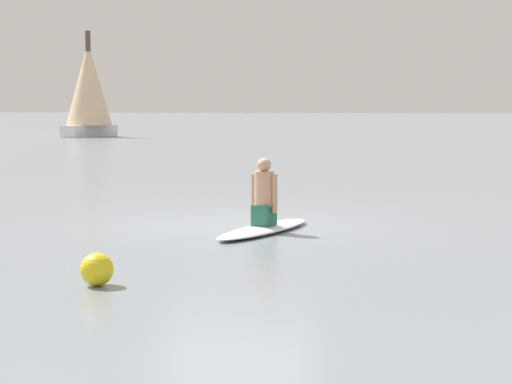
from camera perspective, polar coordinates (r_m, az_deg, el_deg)
The scene contains 5 objects.
ground_plane at distance 15.14m, azimuth -1.26°, elevation -2.05°, with size 400.00×400.00×0.00m, color gray.
surfboard at distance 14.24m, azimuth 0.50°, elevation -2.30°, with size 2.70×0.62×0.11m, color white.
person_paddler at distance 14.18m, azimuth 0.50°, elevation -0.19°, with size 0.41×0.46×1.05m.
sailboat_center_horizon at distance 57.33m, azimuth -10.33°, elevation 6.39°, with size 4.16×3.55×6.43m.
buoy_marker at distance 10.20m, azimuth -9.83°, elevation -4.75°, with size 0.37×0.37×0.37m, color yellow.
Camera 1 is at (-14.66, -3.21, 1.97)m, focal length 64.57 mm.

